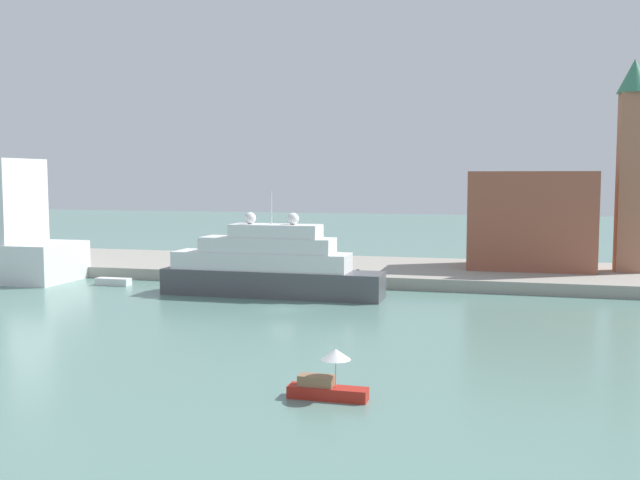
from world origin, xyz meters
The scene contains 10 objects.
ground centered at (0.00, 0.00, 0.00)m, with size 400.00×400.00×0.00m, color slate.
quay_dock centered at (0.00, 27.56, 0.74)m, with size 110.00×23.13×1.49m, color gray.
large_yacht centered at (-4.19, 8.01, 3.33)m, with size 25.90×4.91×12.11m.
small_motorboat centered at (11.84, -27.85, 1.17)m, with size 4.98×1.87×3.17m.
work_barge centered at (-25.95, 10.74, 0.46)m, with size 4.46×1.50×0.92m, color silver.
harbor_building centered at (25.38, 30.02, 7.98)m, with size 16.21×10.01×12.98m, color #93513D.
bell_tower centered at (37.60, 29.45, 16.18)m, with size 4.25×4.25×27.15m.
parked_car centered at (-13.59, 24.44, 2.05)m, with size 4.31×1.74×1.31m.
person_figure centered at (-8.37, 22.38, 2.25)m, with size 0.36×0.36×1.65m.
mooring_bollard centered at (4.45, 17.02, 1.86)m, with size 0.41×0.41×0.74m, color black.
Camera 1 is at (22.31, -69.71, 13.62)m, focal length 40.17 mm.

